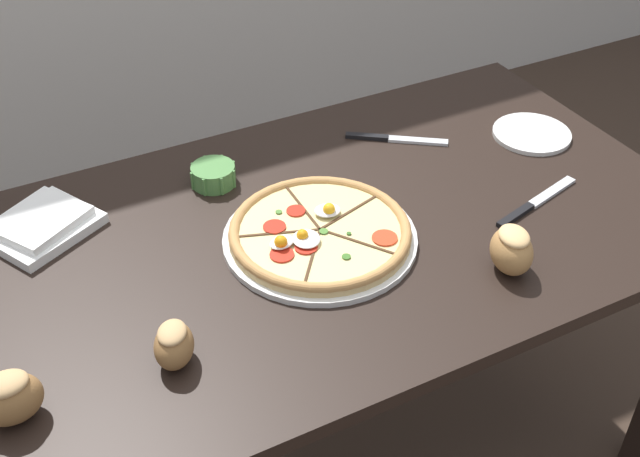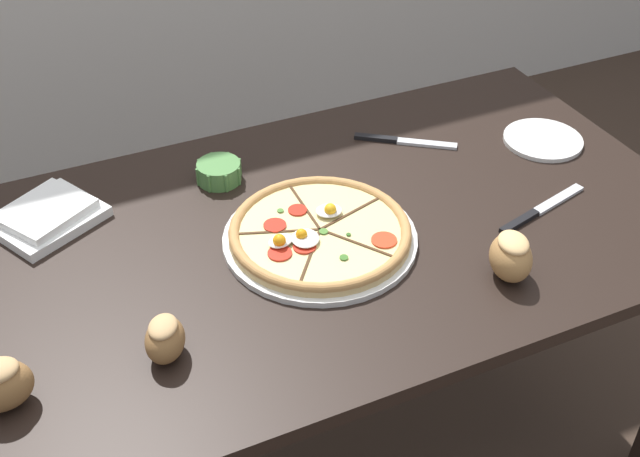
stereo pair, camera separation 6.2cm
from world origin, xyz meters
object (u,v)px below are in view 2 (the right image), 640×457
at_px(bread_piece_far, 511,256).
at_px(dining_table, 330,265).
at_px(ramekin_bowl, 219,171).
at_px(bread_piece_mid, 1,384).
at_px(napkin_folded, 47,216).
at_px(bread_piece_near, 165,338).
at_px(side_saucer, 543,140).
at_px(knife_main, 404,141).
at_px(pizza, 320,233).
at_px(knife_spare, 541,209).

bearing_deg(bread_piece_far, dining_table, 131.45).
distance_m(ramekin_bowl, bread_piece_mid, 0.64).
xyz_separation_m(napkin_folded, bread_piece_mid, (-0.13, -0.43, 0.03)).
bearing_deg(bread_piece_near, side_saucer, 16.56).
bearing_deg(ramekin_bowl, bread_piece_far, -53.24).
bearing_deg(bread_piece_near, knife_main, 31.63).
height_order(ramekin_bowl, bread_piece_near, bread_piece_near).
xyz_separation_m(bread_piece_mid, bread_piece_far, (0.85, -0.07, 0.00)).
bearing_deg(napkin_folded, side_saucer, -8.36).
distance_m(bread_piece_near, knife_main, 0.77).
height_order(ramekin_bowl, bread_piece_mid, bread_piece_mid).
bearing_deg(napkin_folded, pizza, -30.73).
bearing_deg(knife_main, bread_piece_far, -60.90).
xyz_separation_m(bread_piece_mid, side_saucer, (1.18, 0.27, -0.04)).
bearing_deg(pizza, bread_piece_far, -40.56).
bearing_deg(dining_table, knife_spare, -17.43).
bearing_deg(bread_piece_mid, dining_table, 17.13).
relative_size(napkin_folded, bread_piece_far, 2.15).
distance_m(bread_piece_mid, bread_piece_far, 0.85).
distance_m(bread_piece_mid, knife_main, 0.98).
bearing_deg(knife_main, ramekin_bowl, -148.81).
bearing_deg(knife_main, napkin_folded, -147.06).
height_order(bread_piece_near, side_saucer, bread_piece_near).
height_order(dining_table, bread_piece_mid, bread_piece_mid).
relative_size(bread_piece_mid, bread_piece_far, 0.86).
distance_m(pizza, bread_piece_mid, 0.60).
distance_m(bread_piece_near, bread_piece_mid, 0.24).
bearing_deg(knife_spare, bread_piece_far, -157.05).
xyz_separation_m(bread_piece_near, bread_piece_far, (0.60, -0.06, 0.01)).
xyz_separation_m(ramekin_bowl, side_saucer, (0.70, -0.15, -0.02)).
distance_m(dining_table, bread_piece_mid, 0.66).
xyz_separation_m(bread_piece_near, bread_piece_mid, (-0.24, 0.00, 0.01)).
height_order(pizza, knife_spare, pizza).
relative_size(bread_piece_near, knife_spare, 0.43).
xyz_separation_m(napkin_folded, side_saucer, (1.05, -0.15, -0.01)).
bearing_deg(knife_spare, napkin_folded, 143.08).
xyz_separation_m(pizza, ramekin_bowl, (-0.11, 0.27, 0.00)).
distance_m(napkin_folded, knife_main, 0.77).
bearing_deg(bread_piece_near, dining_table, 27.39).
relative_size(knife_main, side_saucer, 1.13).
bearing_deg(side_saucer, knife_main, 156.29).
xyz_separation_m(napkin_folded, knife_spare, (0.89, -0.36, -0.01)).
bearing_deg(knife_spare, bread_piece_near, 170.42).
relative_size(pizza, bread_piece_mid, 3.77).
bearing_deg(bread_piece_near, pizza, 25.64).
bearing_deg(bread_piece_mid, pizza, 15.27).
relative_size(ramekin_bowl, bread_piece_far, 0.86).
height_order(dining_table, knife_main, knife_main).
bearing_deg(bread_piece_far, pizza, 139.44).
distance_m(bread_piece_near, bread_piece_far, 0.61).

